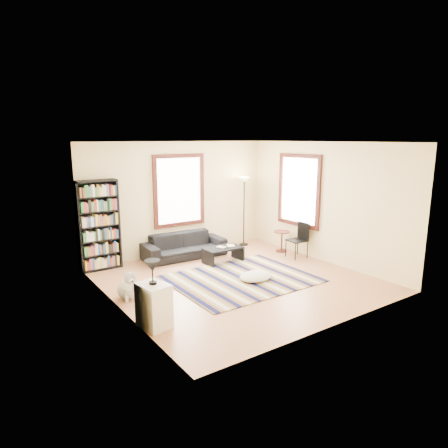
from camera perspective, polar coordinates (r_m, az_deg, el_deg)
floor at (r=8.35m, az=1.96°, el=-8.34°), size 5.00×5.00×0.10m
ceiling at (r=7.82m, az=2.12°, el=11.97°), size 5.00×5.00×0.10m
wall_back at (r=10.10m, az=-6.61°, el=3.70°), size 5.00×0.10×2.80m
wall_front at (r=6.15m, az=16.30°, el=-2.23°), size 5.00×0.10×2.80m
wall_left at (r=6.79m, az=-15.54°, el=-0.84°), size 0.10×5.00×2.80m
wall_right at (r=9.68m, az=14.29°, el=3.03°), size 0.10×5.00×2.80m
window_back at (r=10.00m, az=-6.42°, el=4.78°), size 1.20×0.06×1.60m
window_right at (r=10.13m, az=10.66°, el=4.74°), size 0.06×1.20×1.60m
rug at (r=8.40m, az=2.51°, el=-7.80°), size 2.84×2.27×0.02m
sofa at (r=9.84m, az=-5.69°, el=-3.08°), size 2.07×0.89×0.59m
bookshelf at (r=9.17m, az=-17.50°, el=-0.19°), size 0.90×0.30×2.00m
coffee_table at (r=9.44m, az=-0.13°, el=-4.42°), size 1.02×0.78×0.36m
book_a at (r=9.33m, az=-0.64°, el=-3.41°), size 0.24×0.21×0.02m
book_b at (r=9.51m, az=0.45°, el=-3.11°), size 0.26×0.29×0.02m
floor_cushion at (r=8.31m, az=4.55°, el=-7.44°), size 0.83×0.70×0.18m
floor_lamp at (r=10.79m, az=2.87°, el=1.78°), size 0.38×0.38×1.86m
side_table at (r=10.39m, az=8.25°, el=-2.47°), size 0.47×0.47×0.54m
folding_chair at (r=9.91m, az=10.37°, el=-2.31°), size 0.45×0.43×0.86m
white_cabinet at (r=6.37m, az=-10.00°, el=-11.40°), size 0.46×0.55×0.70m
table_lamp at (r=6.18m, az=-10.18°, el=-6.80°), size 0.27×0.27×0.38m
dog at (r=7.54m, az=-13.71°, el=-8.34°), size 0.43×0.58×0.56m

